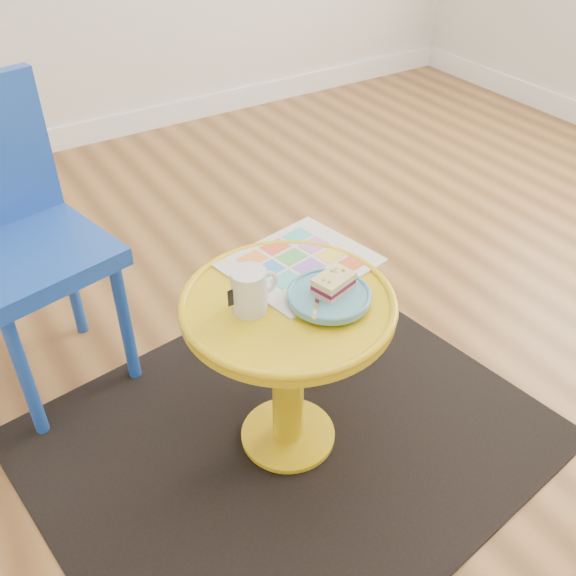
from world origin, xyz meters
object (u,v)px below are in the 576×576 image
mug (250,289)px  plate (329,296)px  chair (13,229)px  newspaper (300,263)px  side_table (288,345)px

mug → plate: size_ratio=0.60×
chair → plate: size_ratio=4.49×
plate → chair: bearing=128.1°
chair → plate: bearing=-64.5°
chair → plate: 0.88m
newspaper → chair: bearing=126.6°
side_table → chair: bearing=126.1°
newspaper → mug: mug is taller
mug → plate: 0.19m
side_table → newspaper: bearing=46.2°
side_table → chair: (-0.47, 0.64, 0.16)m
side_table → newspaper: 0.21m
newspaper → plate: 0.17m
newspaper → mug: (-0.20, -0.09, 0.05)m
side_table → plate: bearing=-35.6°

